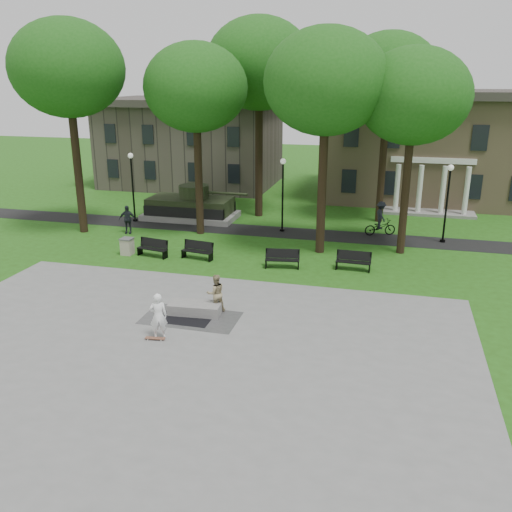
{
  "coord_description": "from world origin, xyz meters",
  "views": [
    {
      "loc": [
        7.32,
        -21.18,
        9.57
      ],
      "look_at": [
        1.19,
        2.75,
        1.4
      ],
      "focal_mm": 38.0,
      "sensor_mm": 36.0,
      "label": 1
    }
  ],
  "objects_px": {
    "cyclist": "(380,222)",
    "park_bench_0": "(153,247)",
    "friend_watching": "(216,293)",
    "trash_bin": "(127,246)",
    "concrete_block": "(195,308)",
    "skateboarder": "(158,316)"
  },
  "relations": [
    {
      "from": "park_bench_0",
      "to": "trash_bin",
      "type": "distance_m",
      "value": 1.55
    },
    {
      "from": "skateboarder",
      "to": "cyclist",
      "type": "distance_m",
      "value": 18.47
    },
    {
      "from": "skateboarder",
      "to": "trash_bin",
      "type": "height_order",
      "value": "skateboarder"
    },
    {
      "from": "friend_watching",
      "to": "concrete_block",
      "type": "bearing_deg",
      "value": -6.11
    },
    {
      "from": "cyclist",
      "to": "park_bench_0",
      "type": "relative_size",
      "value": 1.18
    },
    {
      "from": "skateboarder",
      "to": "concrete_block",
      "type": "bearing_deg",
      "value": -126.07
    },
    {
      "from": "skateboarder",
      "to": "friend_watching",
      "type": "bearing_deg",
      "value": -138.61
    },
    {
      "from": "park_bench_0",
      "to": "skateboarder",
      "type": "bearing_deg",
      "value": -53.57
    },
    {
      "from": "concrete_block",
      "to": "skateboarder",
      "type": "distance_m",
      "value": 2.66
    },
    {
      "from": "cyclist",
      "to": "friend_watching",
      "type": "bearing_deg",
      "value": 134.51
    },
    {
      "from": "friend_watching",
      "to": "trash_bin",
      "type": "relative_size",
      "value": 1.73
    },
    {
      "from": "friend_watching",
      "to": "park_bench_0",
      "type": "height_order",
      "value": "friend_watching"
    },
    {
      "from": "friend_watching",
      "to": "skateboarder",
      "type": "bearing_deg",
      "value": 32.07
    },
    {
      "from": "concrete_block",
      "to": "trash_bin",
      "type": "bearing_deg",
      "value": 134.54
    },
    {
      "from": "skateboarder",
      "to": "cyclist",
      "type": "relative_size",
      "value": 0.84
    },
    {
      "from": "friend_watching",
      "to": "cyclist",
      "type": "distance_m",
      "value": 15.26
    },
    {
      "from": "cyclist",
      "to": "trash_bin",
      "type": "distance_m",
      "value": 15.7
    },
    {
      "from": "skateboarder",
      "to": "park_bench_0",
      "type": "xyz_separation_m",
      "value": [
        -4.5,
        9.25,
        -0.42
      ]
    },
    {
      "from": "trash_bin",
      "to": "skateboarder",
      "type": "bearing_deg",
      "value": -56.65
    },
    {
      "from": "concrete_block",
      "to": "cyclist",
      "type": "bearing_deg",
      "value": 63.41
    },
    {
      "from": "skateboarder",
      "to": "friend_watching",
      "type": "xyz_separation_m",
      "value": [
        1.32,
        2.93,
        -0.09
      ]
    },
    {
      "from": "park_bench_0",
      "to": "cyclist",
      "type": "bearing_deg",
      "value": 42.27
    }
  ]
}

